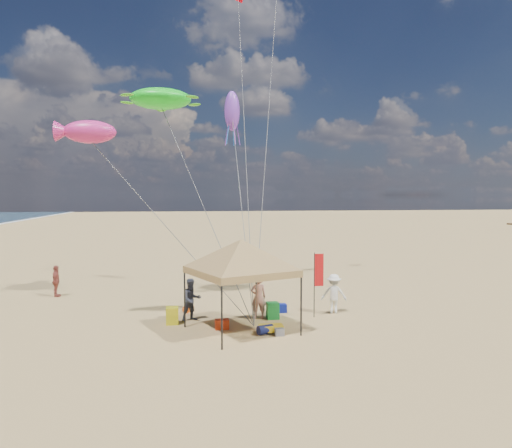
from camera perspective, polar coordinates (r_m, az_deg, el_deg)
The scene contains 18 objects.
ground at distance 19.58m, azimuth 1.47°, elevation -12.30°, with size 280.00×280.00×0.00m, color tan.
canopy_tent at distance 18.79m, azimuth -1.77°, elevation -2.23°, with size 6.28×6.28×4.15m.
feather_flag at distance 21.35m, azimuth 7.23°, elevation -5.79°, with size 0.43×0.05×2.82m.
cooler_red at distance 19.72m, azimuth -4.01°, elevation -11.61°, with size 0.54×0.38×0.38m, color #BB2F0F.
cooler_blue at distance 22.37m, azimuth 2.85°, elevation -9.80°, with size 0.54×0.38×0.38m, color #1322A0.
bag_navy at distance 18.97m, azimuth 1.09°, elevation -12.24°, with size 0.36×0.36×0.60m, color #0E1440.
bag_orange at distance 22.61m, azimuth -7.95°, elevation -9.71°, with size 0.36×0.36×0.60m, color #E1520C.
chair_green at distance 21.23m, azimuth 1.96°, elevation -10.07°, with size 0.50×0.50×0.70m, color #18892E.
chair_yellow at distance 20.66m, azimuth -9.77°, elevation -10.50°, with size 0.50×0.50×0.70m, color yellow.
crate_grey at distance 18.85m, azimuth 2.75°, elevation -12.48°, with size 0.34×0.30×0.28m, color slate.
beach_cart at distance 19.12m, azimuth 1.78°, elevation -12.06°, with size 0.90×0.50×0.24m, color gold.
person_near_a at distance 21.08m, azimuth 0.29°, elevation -8.55°, with size 0.68×0.45×1.86m, color tan.
person_near_b at distance 20.94m, azimuth -7.54°, elevation -8.76°, with size 0.87×0.68×1.79m, color #353A49.
person_near_c at distance 22.33m, azimuth 9.08°, elevation -8.05°, with size 1.14×0.65×1.76m, color white.
person_far_a at distance 27.61m, azimuth -22.34°, elevation -6.18°, with size 0.96×0.40×1.64m, color #9F493D.
turtle_kite at distance 25.05m, azimuth -11.10°, elevation 14.16°, with size 2.99×2.39×1.00m, color #13E621.
fish_kite at distance 20.91m, azimuth -18.85°, elevation 10.16°, with size 2.07×1.03×0.92m, color #D52880.
squid_kite at distance 28.09m, azimuth -2.82°, elevation 13.05°, with size 0.86×0.86×2.23m, color purple.
Camera 1 is at (-3.57, -18.50, 5.30)m, focal length 34.22 mm.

